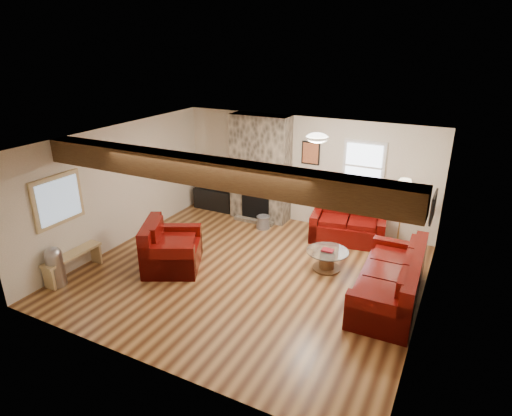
{
  "coord_description": "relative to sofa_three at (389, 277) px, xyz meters",
  "views": [
    {
      "loc": [
        3.3,
        -6.16,
        4.06
      ],
      "look_at": [
        -0.04,
        0.4,
        1.16
      ],
      "focal_mm": 30.0,
      "sensor_mm": 36.0,
      "label": 1
    }
  ],
  "objects": [
    {
      "name": "room",
      "position": [
        -2.48,
        -0.28,
        0.82
      ],
      "size": [
        8.0,
        8.0,
        8.0
      ],
      "color": "#4F2A15",
      "rests_on": "ground"
    },
    {
      "name": "oak_beam",
      "position": [
        -2.48,
        -1.53,
        1.88
      ],
      "size": [
        6.0,
        0.36,
        0.38
      ],
      "primitive_type": "cube",
      "color": "#361F10",
      "rests_on": "room"
    },
    {
      "name": "chimney_breast",
      "position": [
        -3.48,
        2.21,
        0.79
      ],
      "size": [
        1.4,
        0.67,
        2.5
      ],
      "color": "#363129",
      "rests_on": "floor"
    },
    {
      "name": "back_window",
      "position": [
        -1.13,
        2.43,
        1.12
      ],
      "size": [
        0.9,
        0.08,
        1.1
      ],
      "primitive_type": null,
      "color": "white",
      "rests_on": "room"
    },
    {
      "name": "hatch_window",
      "position": [
        -5.44,
        -1.78,
        1.02
      ],
      "size": [
        0.08,
        1.0,
        0.9
      ],
      "primitive_type": null,
      "color": "tan",
      "rests_on": "room"
    },
    {
      "name": "ceiling_dome",
      "position": [
        -1.58,
        0.62,
        2.01
      ],
      "size": [
        0.4,
        0.4,
        0.18
      ],
      "primitive_type": null,
      "color": "white",
      "rests_on": "room"
    },
    {
      "name": "artwork_back",
      "position": [
        -2.33,
        2.43,
        1.27
      ],
      "size": [
        0.42,
        0.06,
        0.52
      ],
      "primitive_type": null,
      "color": "black",
      "rests_on": "room"
    },
    {
      "name": "artwork_right",
      "position": [
        0.48,
        0.02,
        1.32
      ],
      "size": [
        0.06,
        0.55,
        0.42
      ],
      "primitive_type": null,
      "color": "black",
      "rests_on": "room"
    },
    {
      "name": "sofa_three",
      "position": [
        0.0,
        0.0,
        0.0
      ],
      "size": [
        1.0,
        2.26,
        0.86
      ],
      "primitive_type": null,
      "rotation": [
        0.0,
        0.0,
        -1.54
      ],
      "color": "#440604",
      "rests_on": "floor"
    },
    {
      "name": "loveseat",
      "position": [
        -1.23,
        1.95,
        -0.02
      ],
      "size": [
        1.67,
        1.13,
        0.82
      ],
      "primitive_type": null,
      "rotation": [
        0.0,
        0.0,
        0.16
      ],
      "color": "#440604",
      "rests_on": "floor"
    },
    {
      "name": "armchair_red",
      "position": [
        -3.88,
        -0.72,
        0.02
      ],
      "size": [
        1.39,
        1.45,
        0.91
      ],
      "primitive_type": null,
      "rotation": [
        0.0,
        0.0,
        2.04
      ],
      "color": "#440604",
      "rests_on": "floor"
    },
    {
      "name": "coffee_table",
      "position": [
        -1.22,
        0.52,
        -0.24
      ],
      "size": [
        0.79,
        0.79,
        0.41
      ],
      "color": "#4C2F18",
      "rests_on": "floor"
    },
    {
      "name": "tv_cabinet",
      "position": [
        -4.78,
        2.25,
        -0.17
      ],
      "size": [
        1.06,
        0.42,
        0.53
      ],
      "primitive_type": "cube",
      "color": "black",
      "rests_on": "floor"
    },
    {
      "name": "television",
      "position": [
        -4.78,
        2.25,
        0.34
      ],
      "size": [
        0.84,
        0.11,
        0.48
      ],
      "primitive_type": "imported",
      "color": "black",
      "rests_on": "tv_cabinet"
    },
    {
      "name": "floor_lamp",
      "position": [
        -0.15,
        1.67,
        0.95
      ],
      "size": [
        0.42,
        0.42,
        1.62
      ],
      "color": "tan",
      "rests_on": "floor"
    },
    {
      "name": "pine_bench",
      "position": [
        -5.31,
        -1.8,
        -0.21
      ],
      "size": [
        0.27,
        1.17,
        0.44
      ],
      "primitive_type": null,
      "color": "tan",
      "rests_on": "floor"
    },
    {
      "name": "pedal_bin",
      "position": [
        -5.3,
        -2.18,
        -0.06
      ],
      "size": [
        0.31,
        0.31,
        0.74
      ],
      "primitive_type": null,
      "rotation": [
        0.0,
        0.0,
        -0.04
      ],
      "color": "#A7A8AC",
      "rests_on": "floor"
    },
    {
      "name": "coal_bucket",
      "position": [
        -3.14,
        1.69,
        -0.28
      ],
      "size": [
        0.32,
        0.32,
        0.3
      ],
      "primitive_type": null,
      "color": "gray",
      "rests_on": "floor"
    }
  ]
}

